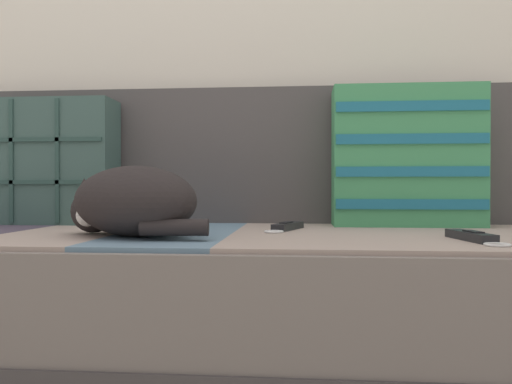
# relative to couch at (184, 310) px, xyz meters

# --- Properties ---
(couch) EXTENTS (2.03, 0.82, 0.41)m
(couch) POSITION_rel_couch_xyz_m (0.00, 0.00, 0.00)
(couch) COLOR #3D3838
(couch) RESTS_ON ground_plane
(sofa_backrest) EXTENTS (1.99, 0.14, 0.42)m
(sofa_backrest) POSITION_rel_couch_xyz_m (0.00, 0.34, 0.42)
(sofa_backrest) COLOR #474242
(sofa_backrest) RESTS_ON couch
(throw_pillow_quilted) EXTENTS (0.43, 0.14, 0.38)m
(throw_pillow_quilted) POSITION_rel_couch_xyz_m (-0.48, 0.20, 0.40)
(throw_pillow_quilted) COLOR #38514C
(throw_pillow_quilted) RESTS_ON couch
(throw_pillow_striped) EXTENTS (0.42, 0.14, 0.40)m
(throw_pillow_striped) POSITION_rel_couch_xyz_m (0.61, 0.20, 0.41)
(throw_pillow_striped) COLOR #3D8956
(throw_pillow_striped) RESTS_ON couch
(sleeping_cat) EXTENTS (0.37, 0.33, 0.16)m
(sleeping_cat) POSITION_rel_couch_xyz_m (-0.09, -0.17, 0.28)
(sleeping_cat) COLOR black
(sleeping_cat) RESTS_ON couch
(game_remote_near) EXTENTS (0.07, 0.21, 0.02)m
(game_remote_near) POSITION_rel_couch_xyz_m (0.66, -0.20, 0.22)
(game_remote_near) COLOR black
(game_remote_near) RESTS_ON couch
(game_remote_far) EXTENTS (0.11, 0.20, 0.02)m
(game_remote_far) POSITION_rel_couch_xyz_m (0.27, 0.04, 0.22)
(game_remote_far) COLOR black
(game_remote_far) RESTS_ON couch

